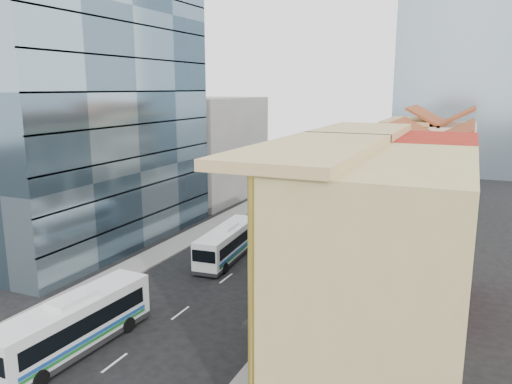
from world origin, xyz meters
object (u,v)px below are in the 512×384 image
at_px(shophouse_tan, 382,276).
at_px(bus_left_far, 227,242).
at_px(bus_right, 290,267).
at_px(bus_left_near, 74,324).
at_px(sedan_left, 1,360).
at_px(office_tower, 85,91).

relative_size(shophouse_tan, bus_left_far, 1.39).
distance_m(shophouse_tan, bus_right, 13.90).
relative_size(bus_left_far, bus_right, 0.94).
height_order(bus_left_near, sedan_left, bus_left_near).
distance_m(shophouse_tan, sedan_left, 21.08).
bearing_deg(office_tower, bus_left_near, -51.80).
distance_m(shophouse_tan, office_tower, 35.19).
relative_size(bus_left_near, bus_left_far, 1.07).
relative_size(office_tower, sedan_left, 7.42).
xyz_separation_m(shophouse_tan, bus_right, (-8.50, 10.13, -4.28)).
bearing_deg(bus_left_near, shophouse_tan, 15.93).
distance_m(bus_left_near, sedan_left, 4.10).
height_order(shophouse_tan, sedan_left, shophouse_tan).
bearing_deg(sedan_left, bus_left_far, 66.50).
bearing_deg(bus_left_far, bus_right, -33.15).
distance_m(office_tower, sedan_left, 28.19).
bearing_deg(bus_left_far, shophouse_tan, -46.23).
distance_m(bus_left_far, bus_right, 8.54).
bearing_deg(office_tower, shophouse_tan, -24.30).
bearing_deg(sedan_left, office_tower, 104.09).
distance_m(shophouse_tan, bus_left_near, 17.91).
height_order(office_tower, bus_right, office_tower).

